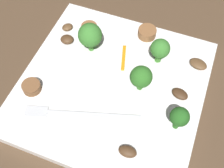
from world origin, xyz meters
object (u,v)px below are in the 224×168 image
at_px(sausage_slice_0, 147,33).
at_px(mushroom_0, 198,64).
at_px(broccoli_floret_0, 141,77).
at_px(sausage_slice_2, 89,29).
at_px(mushroom_1, 128,151).
at_px(mushroom_2, 67,39).
at_px(fork, 74,114).
at_px(broccoli_floret_2, 179,117).
at_px(plate, 112,87).
at_px(pepper_strip_0, 125,58).
at_px(mushroom_3, 67,27).
at_px(broccoli_floret_3, 90,35).
at_px(broccoli_floret_1, 160,49).
at_px(sausage_slice_1, 32,87).
at_px(mushroom_4, 180,94).

bearing_deg(sausage_slice_0, mushroom_0, 161.60).
height_order(broccoli_floret_0, mushroom_0, broccoli_floret_0).
bearing_deg(mushroom_0, sausage_slice_2, -1.35).
bearing_deg(mushroom_1, mushroom_2, -42.57).
height_order(sausage_slice_2, mushroom_0, sausage_slice_2).
bearing_deg(fork, broccoli_floret_2, 176.42).
bearing_deg(broccoli_floret_2, plate, -17.16).
relative_size(broccoli_floret_0, pepper_strip_0, 0.97).
height_order(mushroom_3, pepper_strip_0, mushroom_3).
distance_m(fork, sausage_slice_0, 0.20).
distance_m(broccoli_floret_3, mushroom_1, 0.20).
xyz_separation_m(broccoli_floret_0, broccoli_floret_2, (-0.07, 0.05, -0.00)).
bearing_deg(mushroom_2, broccoli_floret_1, -173.75).
bearing_deg(broccoli_floret_2, mushroom_0, -93.58).
xyz_separation_m(sausage_slice_1, mushroom_1, (-0.18, 0.05, -0.00)).
relative_size(broccoli_floret_1, sausage_slice_0, 1.47).
distance_m(broccoli_floret_0, sausage_slice_1, 0.18).
height_order(fork, sausage_slice_2, sausage_slice_2).
bearing_deg(broccoli_floret_1, mushroom_1, 91.87).
bearing_deg(pepper_strip_0, fork, 73.87).
xyz_separation_m(broccoli_floret_2, mushroom_0, (-0.01, -0.12, -0.03)).
bearing_deg(broccoli_floret_1, broccoli_floret_3, 8.83).
relative_size(fork, broccoli_floret_1, 3.59).
bearing_deg(broccoli_floret_2, mushroom_3, -26.83).
bearing_deg(mushroom_0, mushroom_1, 71.88).
distance_m(sausage_slice_1, mushroom_3, 0.14).
distance_m(mushroom_4, pepper_strip_0, 0.11).
bearing_deg(pepper_strip_0, broccoli_floret_1, -162.04).
bearing_deg(plate, mushroom_2, -27.35).
xyz_separation_m(mushroom_0, mushroom_2, (0.23, 0.03, 0.00)).
xyz_separation_m(fork, broccoli_floret_0, (-0.08, -0.08, 0.03)).
bearing_deg(fork, broccoli_floret_3, -95.93).
bearing_deg(broccoli_floret_2, mushroom_4, -82.35).
distance_m(mushroom_3, mushroom_4, 0.24).
xyz_separation_m(broccoli_floret_3, mushroom_1, (-0.12, 0.16, -0.03)).
distance_m(fork, broccoli_floret_3, 0.14).
relative_size(sausage_slice_0, mushroom_2, 1.41).
bearing_deg(fork, mushroom_4, -164.89).
bearing_deg(sausage_slice_0, mushroom_3, 14.60).
distance_m(broccoli_floret_0, mushroom_3, 0.18).
bearing_deg(mushroom_1, sausage_slice_2, -53.56).
height_order(sausage_slice_0, sausage_slice_1, sausage_slice_0).
height_order(mushroom_2, pepper_strip_0, mushroom_2).
xyz_separation_m(sausage_slice_0, mushroom_0, (-0.10, 0.03, -0.00)).
distance_m(broccoli_floret_2, sausage_slice_0, 0.19).
xyz_separation_m(fork, sausage_slice_0, (-0.06, -0.20, 0.01)).
bearing_deg(fork, broccoli_floret_0, -151.49).
distance_m(fork, mushroom_4, 0.17).
bearing_deg(mushroom_3, fork, 118.69).
distance_m(broccoli_floret_2, sausage_slice_2, 0.24).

